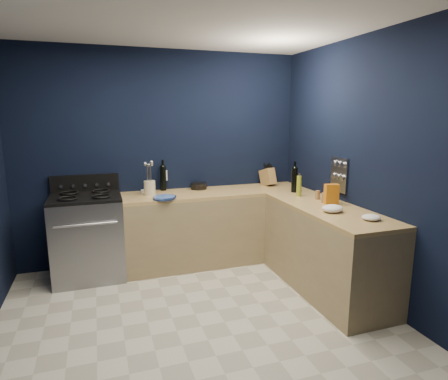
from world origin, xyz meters
name	(u,v)px	position (x,y,z in m)	size (l,w,h in m)	color
floor	(201,327)	(0.00, 0.00, -0.01)	(3.50, 3.50, 0.02)	beige
ceiling	(197,8)	(0.00, 0.00, 2.61)	(3.50, 3.50, 0.02)	silver
wall_back	(163,158)	(0.00, 1.76, 1.30)	(3.50, 0.02, 2.60)	black
wall_right	(377,171)	(1.76, 0.00, 1.30)	(0.02, 3.50, 2.60)	black
wall_front	(319,259)	(0.00, -1.76, 1.30)	(3.50, 0.02, 2.60)	black
cab_back	(217,227)	(0.60, 1.44, 0.43)	(2.30, 0.63, 0.86)	#937E56
top_back	(217,193)	(0.60, 1.44, 0.88)	(2.30, 0.63, 0.04)	olive
cab_right	(326,251)	(1.44, 0.29, 0.43)	(0.63, 1.67, 0.86)	#937E56
top_right	(328,209)	(1.44, 0.29, 0.88)	(0.63, 1.67, 0.04)	olive
gas_range	(88,238)	(-0.93, 1.42, 0.46)	(0.76, 0.66, 0.92)	gray
oven_door	(88,248)	(-0.93, 1.10, 0.45)	(0.59, 0.02, 0.42)	black
cooktop	(85,197)	(-0.93, 1.42, 0.94)	(0.76, 0.66, 0.03)	black
backguard	(85,183)	(-0.93, 1.72, 1.04)	(0.76, 0.06, 0.20)	black
spice_panel	(339,175)	(1.74, 0.55, 1.18)	(0.02, 0.28, 0.38)	gray
wall_outlet	(164,175)	(0.00, 1.74, 1.08)	(0.09, 0.02, 0.13)	white
plate_stack	(164,198)	(-0.09, 1.20, 0.92)	(0.25, 0.25, 0.03)	#346FB0
ramekin	(144,191)	(-0.26, 1.64, 0.92)	(0.08, 0.08, 0.03)	white
utensil_crock	(150,188)	(-0.21, 1.48, 0.98)	(0.13, 0.13, 0.17)	beige
wine_bottle_back	(163,178)	(-0.02, 1.69, 1.05)	(0.07, 0.07, 0.30)	black
lemon_basket	(199,186)	(0.42, 1.63, 0.94)	(0.20, 0.20, 0.08)	black
knife_block	(268,177)	(1.36, 1.59, 1.01)	(0.12, 0.20, 0.22)	olive
wine_bottle_right	(294,180)	(1.48, 1.07, 1.05)	(0.07, 0.07, 0.30)	black
oil_bottle	(299,186)	(1.41, 0.85, 1.02)	(0.06, 0.06, 0.24)	olive
spice_jar_near	(324,198)	(1.50, 0.47, 0.95)	(0.05, 0.05, 0.11)	olive
spice_jar_far	(318,195)	(1.53, 0.63, 0.95)	(0.05, 0.05, 0.10)	olive
crouton_bag	(331,194)	(1.54, 0.40, 1.01)	(0.15, 0.07, 0.21)	#BE4519
towel_front	(332,208)	(1.36, 0.10, 0.94)	(0.21, 0.18, 0.07)	white
towel_end	(371,217)	(1.53, -0.25, 0.93)	(0.17, 0.15, 0.05)	white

